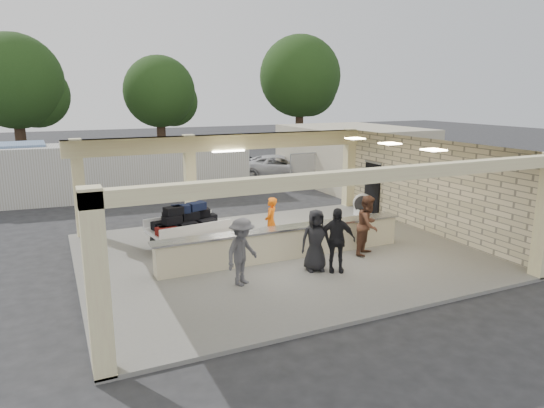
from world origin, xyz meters
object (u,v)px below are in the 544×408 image
drum_fan (363,204)px  passenger_c (242,252)px  luggage_cart (186,223)px  container_white (123,171)px  car_white_a (281,167)px  car_dark (241,166)px  passenger_b (336,240)px  car_white_b (357,159)px  baggage_handler (271,223)px  baggage_counter (285,243)px  passenger_d (316,240)px  passenger_a (368,225)px

drum_fan → passenger_c: 8.81m
luggage_cart → container_white: (-0.61, 9.50, 0.43)m
container_white → car_white_a: bearing=14.0°
car_dark → container_white: container_white is taller
drum_fan → passenger_c: (-7.30, -4.91, 0.43)m
passenger_b → car_white_b: passenger_b is taller
baggage_handler → car_dark: size_ratio=0.41×
passenger_c → car_dark: (6.32, 16.37, -0.33)m
baggage_counter → baggage_handler: (0.05, 1.15, 0.35)m
car_white_b → container_white: bearing=84.4°
passenger_c → car_dark: size_ratio=0.45×
baggage_handler → passenger_d: 2.50m
passenger_b → car_white_b: bearing=78.1°
drum_fan → passenger_d: (-5.01, -4.79, 0.42)m
car_dark → passenger_c: bearing=-160.6°
passenger_a → car_dark: passenger_a is taller
baggage_handler → container_white: bearing=-121.4°
baggage_handler → passenger_c: (-2.03, -2.60, 0.07)m
baggage_counter → luggage_cart: size_ratio=3.09×
luggage_cart → container_white: container_white is taller
luggage_cart → passenger_a: (4.99, -3.14, 0.14)m
baggage_counter → container_white: (-3.09, 11.86, 0.75)m
car_dark → baggage_counter: bearing=-155.7°
car_white_a → passenger_b: bearing=-177.7°
baggage_counter → car_white_b: 19.79m
passenger_c → car_white_a: (8.32, 14.83, -0.30)m
passenger_b → car_white_b: size_ratio=0.44×
passenger_a → car_white_b: bearing=22.5°
baggage_counter → container_white: 12.28m
baggage_counter → passenger_a: bearing=-17.2°
baggage_handler → car_white_b: baggage_handler is taller
baggage_handler → passenger_a: bearing=94.1°
passenger_a → passenger_c: size_ratio=1.04×
passenger_a → passenger_b: (-1.72, -0.86, -0.01)m
car_white_a → passenger_a: bearing=-172.6°
luggage_cart → car_dark: bearing=53.2°
baggage_handler → container_white: container_white is taller
baggage_handler → passenger_c: 3.30m
car_white_a → car_white_b: size_ratio=1.20×
car_white_b → car_dark: (-8.58, -0.07, 0.02)m
drum_fan → car_white_b: (7.60, 11.53, 0.08)m
car_white_b → car_dark: car_dark is taller
baggage_handler → car_dark: baggage_handler is taller
container_white → passenger_c: bearing=-80.5°
car_white_a → baggage_handler: bearing=175.3°
baggage_counter → baggage_handler: baggage_handler is taller
drum_fan → passenger_c: bearing=-113.8°
passenger_d → passenger_c: bearing=-163.1°
drum_fan → container_white: (-8.42, 8.40, 0.76)m
passenger_c → luggage_cart: bearing=64.7°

